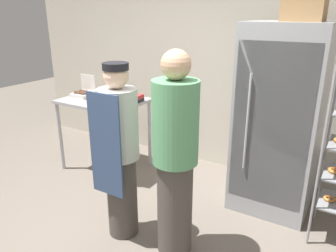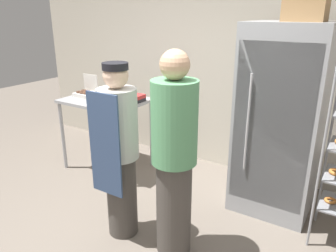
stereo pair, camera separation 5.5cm
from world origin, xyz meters
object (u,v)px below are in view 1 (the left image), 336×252
at_px(blender_pitcher, 118,88).
at_px(person_baker, 119,151).
at_px(donut_box, 83,93).
at_px(person_customer, 175,157).
at_px(cardboard_storage_box, 305,4).
at_px(refrigerator, 279,121).
at_px(binder_stack, 128,98).

relative_size(blender_pitcher, person_baker, 0.16).
distance_m(donut_box, person_customer, 2.10).
height_order(blender_pitcher, cardboard_storage_box, cardboard_storage_box).
bearing_deg(cardboard_storage_box, donut_box, -175.12).
bearing_deg(person_customer, blender_pitcher, 142.77).
height_order(refrigerator, cardboard_storage_box, cardboard_storage_box).
xyz_separation_m(refrigerator, person_customer, (-0.53, -1.15, -0.07)).
height_order(donut_box, person_baker, person_baker).
height_order(donut_box, person_customer, person_customer).
bearing_deg(cardboard_storage_box, person_customer, -119.91).
relative_size(refrigerator, person_baker, 1.19).
height_order(binder_stack, cardboard_storage_box, cardboard_storage_box).
distance_m(person_baker, person_customer, 0.53).
distance_m(binder_stack, person_baker, 1.29).
xyz_separation_m(cardboard_storage_box, person_baker, (-1.17, -1.17, -1.21)).
bearing_deg(donut_box, person_customer, -25.40).
height_order(refrigerator, blender_pitcher, refrigerator).
bearing_deg(cardboard_storage_box, blender_pitcher, 179.34).
xyz_separation_m(blender_pitcher, binder_stack, (0.26, -0.13, -0.07)).
bearing_deg(binder_stack, person_baker, -56.12).
xyz_separation_m(binder_stack, person_baker, (0.71, -1.06, -0.15)).
bearing_deg(donut_box, cardboard_storage_box, 4.88).
relative_size(binder_stack, person_customer, 0.17).
bearing_deg(cardboard_storage_box, person_baker, -134.94).
distance_m(donut_box, person_baker, 1.67).
relative_size(donut_box, cardboard_storage_box, 0.77).
distance_m(donut_box, blender_pitcher, 0.46).
relative_size(cardboard_storage_box, person_baker, 0.22).
bearing_deg(person_customer, binder_stack, 140.90).
distance_m(refrigerator, blender_pitcher, 2.03).
bearing_deg(cardboard_storage_box, binder_stack, -176.76).
bearing_deg(donut_box, refrigerator, 5.87).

